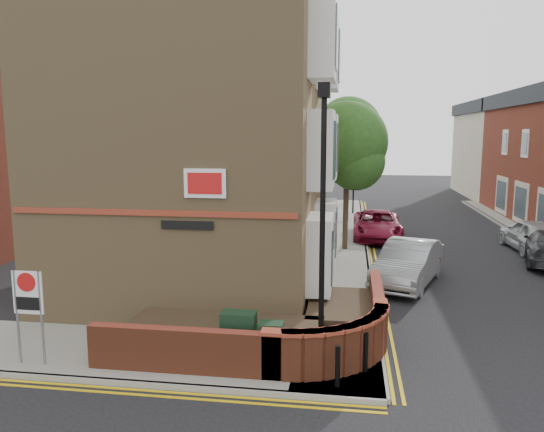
% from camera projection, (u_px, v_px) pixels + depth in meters
% --- Properties ---
extents(ground, '(120.00, 120.00, 0.00)m').
position_uv_depth(ground, '(240.00, 394.00, 11.06)').
color(ground, black).
rests_on(ground, ground).
extents(pavement_corner, '(13.00, 3.00, 0.12)m').
position_uv_depth(pavement_corner, '(113.00, 352.00, 13.02)').
color(pavement_corner, gray).
rests_on(pavement_corner, ground).
extents(pavement_main, '(2.00, 32.00, 0.12)m').
position_uv_depth(pavement_main, '(345.00, 241.00, 26.40)').
color(pavement_main, gray).
rests_on(pavement_main, ground).
extents(kerb_side, '(13.00, 0.15, 0.12)m').
position_uv_depth(kerb_side, '(83.00, 380.00, 11.56)').
color(kerb_side, gray).
rests_on(kerb_side, ground).
extents(kerb_main_near, '(0.15, 32.00, 0.12)m').
position_uv_depth(kerb_main_near, '(366.00, 242.00, 26.25)').
color(kerb_main_near, gray).
rests_on(kerb_main_near, ground).
extents(yellow_lines_side, '(13.00, 0.28, 0.01)m').
position_uv_depth(yellow_lines_side, '(77.00, 388.00, 11.32)').
color(yellow_lines_side, gold).
rests_on(yellow_lines_side, ground).
extents(yellow_lines_main, '(0.28, 32.00, 0.01)m').
position_uv_depth(yellow_lines_main, '(371.00, 243.00, 26.23)').
color(yellow_lines_main, gold).
rests_on(yellow_lines_main, ground).
extents(corner_building, '(8.95, 10.40, 13.60)m').
position_uv_depth(corner_building, '(205.00, 109.00, 18.32)').
color(corner_building, olive).
rests_on(corner_building, ground).
extents(garden_wall, '(6.80, 6.00, 1.20)m').
position_uv_depth(garden_wall, '(260.00, 347.00, 13.50)').
color(garden_wall, brown).
rests_on(garden_wall, ground).
extents(lamppost, '(0.25, 0.50, 6.30)m').
position_uv_depth(lamppost, '(322.00, 228.00, 11.48)').
color(lamppost, black).
rests_on(lamppost, pavement_corner).
extents(utility_cabinet_large, '(0.80, 0.45, 1.20)m').
position_uv_depth(utility_cabinet_large, '(239.00, 337.00, 12.26)').
color(utility_cabinet_large, black).
rests_on(utility_cabinet_large, pavement_corner).
extents(utility_cabinet_small, '(0.55, 0.40, 1.10)m').
position_uv_depth(utility_cabinet_small, '(271.00, 346.00, 11.86)').
color(utility_cabinet_small, black).
rests_on(utility_cabinet_small, pavement_corner).
extents(bollard_near, '(0.11, 0.11, 0.90)m').
position_uv_depth(bollard_near, '(338.00, 366.00, 11.07)').
color(bollard_near, black).
rests_on(bollard_near, pavement_corner).
extents(bollard_far, '(0.11, 0.11, 0.90)m').
position_uv_depth(bollard_far, '(366.00, 352.00, 11.77)').
color(bollard_far, black).
rests_on(bollard_far, pavement_corner).
extents(zone_sign, '(0.72, 0.07, 2.20)m').
position_uv_depth(zone_sign, '(28.00, 300.00, 12.01)').
color(zone_sign, slate).
rests_on(zone_sign, pavement_corner).
extents(far_terrace_cream, '(5.40, 12.40, 8.00)m').
position_uv_depth(far_terrace_cream, '(496.00, 149.00, 45.47)').
color(far_terrace_cream, beige).
rests_on(far_terrace_cream, ground).
extents(tree_near, '(3.64, 3.65, 6.70)m').
position_uv_depth(tree_near, '(347.00, 148.00, 23.77)').
color(tree_near, '#382B1E').
rests_on(tree_near, pavement_main).
extents(tree_mid, '(4.03, 4.03, 7.42)m').
position_uv_depth(tree_mid, '(348.00, 136.00, 31.51)').
color(tree_mid, '#382B1E').
rests_on(tree_mid, pavement_main).
extents(tree_far, '(3.81, 3.81, 7.00)m').
position_uv_depth(tree_far, '(349.00, 139.00, 39.37)').
color(tree_far, '#382B1E').
rests_on(tree_far, pavement_main).
extents(traffic_light_assembly, '(0.20, 0.16, 4.20)m').
position_uv_depth(traffic_light_assembly, '(354.00, 173.00, 34.71)').
color(traffic_light_assembly, black).
rests_on(traffic_light_assembly, pavement_main).
extents(silver_car_near, '(3.13, 5.01, 1.56)m').
position_uv_depth(silver_car_near, '(408.00, 263.00, 18.99)').
color(silver_car_near, gray).
rests_on(silver_car_near, ground).
extents(red_car_main, '(2.45, 5.24, 1.45)m').
position_uv_depth(red_car_main, '(377.00, 225.00, 27.20)').
color(red_car_main, maroon).
rests_on(red_car_main, ground).
extents(silver_car_far, '(2.11, 4.64, 1.54)m').
position_uv_depth(silver_car_far, '(533.00, 235.00, 24.21)').
color(silver_car_far, '#AAAEB2').
rests_on(silver_car_far, ground).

